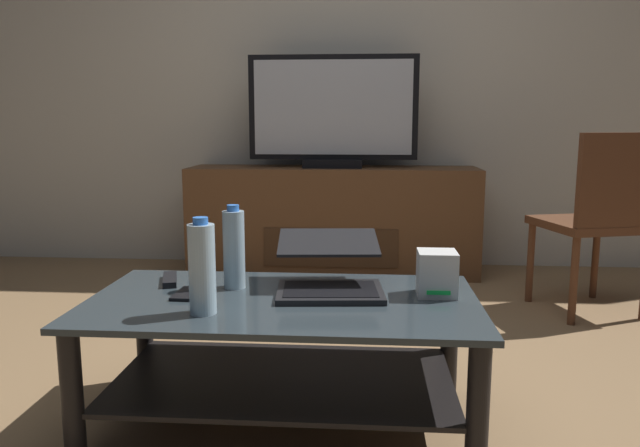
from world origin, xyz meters
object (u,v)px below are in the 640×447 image
at_px(laptop, 330,271).
at_px(water_bottle_near, 234,249).
at_px(router_box, 437,273).
at_px(water_bottle_far, 202,268).
at_px(media_cabinet, 333,220).
at_px(cell_phone, 187,294).
at_px(tv_remote, 170,280).
at_px(television, 333,114).
at_px(dining_chair, 600,214).
at_px(coffee_table, 283,338).

relative_size(laptop, water_bottle_near, 1.52).
distance_m(router_box, water_bottle_far, 0.72).
bearing_deg(water_bottle_near, media_cabinet, 83.24).
bearing_deg(router_box, cell_phone, -175.58).
distance_m(water_bottle_far, tv_remote, 0.39).
relative_size(television, dining_chair, 1.15).
xyz_separation_m(television, laptop, (0.09, -1.83, -0.52)).
relative_size(router_box, water_bottle_near, 0.51).
bearing_deg(laptop, television, 92.85).
bearing_deg(water_bottle_far, cell_phone, 119.45).
bearing_deg(router_box, coffee_table, -171.14).
bearing_deg(laptop, dining_chair, 41.02).
height_order(dining_chair, water_bottle_near, dining_chair).
bearing_deg(tv_remote, media_cabinet, 58.67).
relative_size(media_cabinet, cell_phone, 12.68).
relative_size(television, water_bottle_near, 3.76).
xyz_separation_m(coffee_table, water_bottle_near, (-0.17, 0.11, 0.26)).
bearing_deg(laptop, water_bottle_far, -141.70).
bearing_deg(router_box, dining_chair, 51.01).
distance_m(coffee_table, media_cabinet, 1.96).
bearing_deg(router_box, water_bottle_far, -161.05).
height_order(coffee_table, cell_phone, cell_phone).
distance_m(router_box, cell_phone, 0.78).
bearing_deg(media_cabinet, water_bottle_far, -96.73).
distance_m(dining_chair, router_box, 1.43).
bearing_deg(cell_phone, television, 81.58).
bearing_deg(media_cabinet, router_box, -77.28).
relative_size(television, cell_phone, 7.29).
distance_m(coffee_table, television, 2.06).
bearing_deg(television, dining_chair, -29.67).
bearing_deg(media_cabinet, dining_chair, -30.37).
bearing_deg(media_cabinet, laptop, -87.19).
height_order(television, tv_remote, television).
relative_size(media_cabinet, dining_chair, 1.99).
xyz_separation_m(television, water_bottle_near, (-0.22, -1.82, -0.45)).
xyz_separation_m(media_cabinet, water_bottle_far, (-0.25, -2.12, 0.20)).
bearing_deg(water_bottle_near, dining_chair, 34.75).
relative_size(television, tv_remote, 6.38).
distance_m(coffee_table, cell_phone, 0.33).
bearing_deg(cell_phone, router_box, 6.23).
relative_size(television, water_bottle_far, 3.73).
bearing_deg(dining_chair, water_bottle_near, -145.25).
height_order(coffee_table, laptop, laptop).
distance_m(dining_chair, laptop, 1.63).
xyz_separation_m(laptop, cell_phone, (-0.44, -0.10, -0.06)).
xyz_separation_m(media_cabinet, television, (-0.00, -0.02, 0.65)).
distance_m(coffee_table, water_bottle_near, 0.33).
relative_size(media_cabinet, tv_remote, 11.09).
distance_m(television, dining_chair, 1.60).
xyz_separation_m(television, cell_phone, (-0.35, -1.92, -0.58)).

